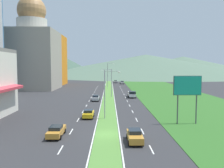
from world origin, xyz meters
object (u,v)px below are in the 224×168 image
Objects in this scene: street_lamp_near at (107,91)px; street_lamp_far at (108,74)px; car_3 at (135,136)px; pickup_truck_0 at (132,94)px; car_0 at (122,82)px; car_5 at (116,82)px; car_2 at (88,114)px; street_lamp_mid at (110,81)px; billboard_roadside at (187,88)px; car_1 at (56,131)px; car_4 at (96,98)px.

street_lamp_far is (-0.09, 58.06, 1.08)m from street_lamp_near.
street_lamp_near is 13.75m from car_3.
car_3 is 40.29m from pickup_truck_0.
car_5 is at bearing -156.38° from car_0.
car_0 is 1.14× the size of car_2.
car_3 is at bearing -85.98° from street_lamp_mid.
billboard_roadside is at bearing -69.56° from street_lamp_mid.
car_1 is at bearing 163.61° from car_2.
pickup_truck_0 reaches higher than car_3.
street_lamp_near reaches higher than car_2.
pickup_truck_0 is at bearing 100.52° from billboard_roadside.
car_2 is 15.10m from car_3.
car_5 is (-9.18, 91.44, -5.11)m from billboard_roadside.
billboard_roadside is 21.14m from car_1.
street_lamp_mid is 51.73m from car_0.
car_1 is (-7.26, -39.23, -4.16)m from street_lamp_mid.
pickup_truck_0 is (10.35, 6.31, 0.20)m from car_4.
street_lamp_near reaches higher than billboard_roadside.
street_lamp_mid is 40.12m from car_1.
car_0 reaches higher than car_2.
street_lamp_mid is at bearing -102.98° from pickup_truck_0.
car_0 is at bearing 94.05° from billboard_roadside.
street_lamp_far is 23.87m from car_0.
street_lamp_mid is 41.92m from car_3.
car_1 is 1.11× the size of car_4.
street_lamp_near is 13.56m from billboard_roadside.
street_lamp_far is at bearing -176.98° from car_3.
car_2 is (3.25, 11.03, -0.00)m from car_1.
car_3 is at bearing -152.66° from car_2.
car_0 is 8.05m from car_5.
car_2 is at bearing -21.34° from pickup_truck_0.
car_4 is at bearing -6.02° from car_5.
pickup_truck_0 is at bearing -58.63° from car_4.
car_2 is (-16.27, 4.68, -5.06)m from billboard_roadside.
car_5 is (3.79, 87.60, -4.27)m from street_lamp_near.
street_lamp_far is 57.55m from car_2.
car_4 is 66.72m from car_5.
billboard_roadside is 1.81× the size of car_3.
billboard_roadside reaches higher than car_4.
car_3 reaches higher than car_2.
billboard_roadside is 1.92× the size of car_2.
pickup_truck_0 reaches higher than car_2.
car_2 is at bearing 163.94° from billboard_roadside.
street_lamp_near is at bearing -104.29° from car_2.
pickup_truck_0 is (6.43, -1.48, -3.94)m from street_lamp_mid.
pickup_truck_0 reaches higher than car_4.
car_3 is at bearing -168.56° from car_4.
billboard_roadside is 1.45× the size of pickup_truck_0.
street_lamp_mid is at bearing -3.01° from car_5.
car_3 is at bearing -73.86° from street_lamp_near.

